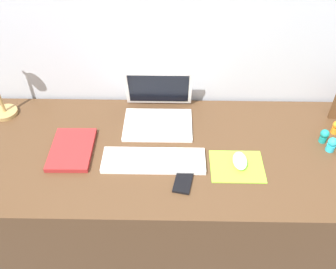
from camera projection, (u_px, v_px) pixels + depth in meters
The scene contains 12 objects.
ground_plane at pixel (174, 245), 2.02m from camera, with size 6.00×6.00×0.00m, color #474C56.
back_wall at pixel (176, 80), 1.73m from camera, with size 3.05×0.05×1.67m, color #B2B7C1.
desk at pixel (175, 205), 1.77m from camera, with size 1.85×0.68×0.74m, color #4C331E.
laptop at pixel (158, 108), 1.63m from camera, with size 0.30×0.27×0.21m.
keyboard at pixel (154, 161), 1.46m from camera, with size 0.41×0.13×0.02m, color white.
mousepad at pixel (237, 166), 1.45m from camera, with size 0.21×0.17×0.00m, color #8CDB33.
mouse at pixel (240, 161), 1.44m from camera, with size 0.06×0.10×0.03m, color white.
cell_phone at pixel (184, 180), 1.39m from camera, with size 0.06×0.13×0.01m, color black.
notebook_pad at pixel (72, 149), 1.51m from camera, with size 0.17×0.24×0.02m, color maroon.
toy_figurine_cyan at pixel (332, 144), 1.49m from camera, with size 0.04×0.04×0.07m.
toy_figurine_orange at pixel (336, 127), 1.57m from camera, with size 0.03×0.03×0.06m.
toy_figurine_teal at pixel (324, 135), 1.53m from camera, with size 0.04×0.04×0.06m.
Camera 1 is at (-0.01, -1.07, 1.82)m, focal length 39.15 mm.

